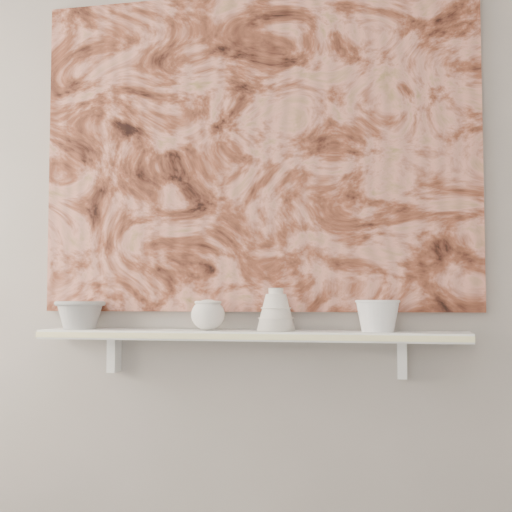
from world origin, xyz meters
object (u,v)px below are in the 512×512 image
(shelf, at_px, (248,335))
(painting, at_px, (253,150))
(bell_vessel, at_px, (276,309))
(cup_cream, at_px, (208,315))
(bowl_grey, at_px, (80,314))
(bowl_white, at_px, (378,316))

(shelf, relative_size, painting, 0.93)
(shelf, relative_size, bell_vessel, 10.09)
(painting, relative_size, cup_cream, 13.55)
(bowl_grey, relative_size, bell_vessel, 1.24)
(bowl_white, bearing_deg, bell_vessel, 180.00)
(bell_vessel, bearing_deg, cup_cream, 180.00)
(shelf, bearing_deg, painting, 90.00)
(bowl_grey, xyz_separation_m, cup_cream, (0.45, 0.00, 0.00))
(cup_cream, distance_m, bowl_white, 0.55)
(bell_vessel, bearing_deg, shelf, 180.00)
(painting, bearing_deg, cup_cream, -149.15)
(bell_vessel, xyz_separation_m, bowl_white, (0.32, 0.00, -0.02))
(painting, xyz_separation_m, cup_cream, (-0.13, -0.08, -0.56))
(cup_cream, distance_m, bell_vessel, 0.23)
(bowl_grey, height_order, bowl_white, bowl_white)
(painting, bearing_deg, bowl_white, -10.93)
(shelf, xyz_separation_m, bell_vessel, (0.09, 0.00, 0.08))
(bowl_grey, height_order, bell_vessel, bell_vessel)
(shelf, distance_m, bell_vessel, 0.13)
(cup_cream, xyz_separation_m, bell_vessel, (0.23, 0.00, 0.02))
(bowl_grey, xyz_separation_m, bell_vessel, (0.68, 0.00, 0.02))
(painting, relative_size, bowl_grey, 8.69)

